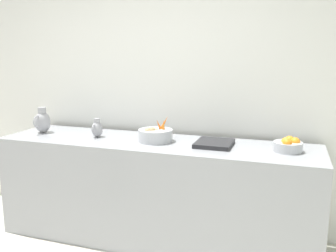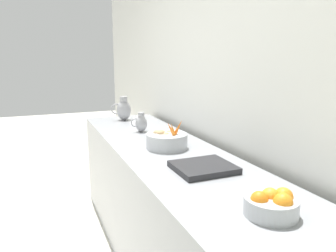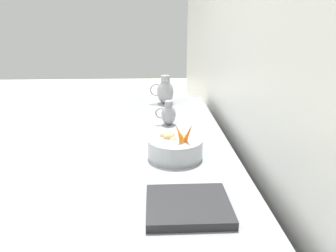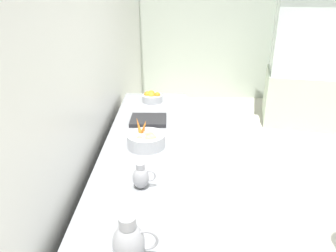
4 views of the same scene
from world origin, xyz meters
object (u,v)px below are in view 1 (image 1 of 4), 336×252
at_px(metal_pitcher_tall, 42,121).
at_px(metal_pitcher_short, 97,129).
at_px(vegetable_colander, 155,135).
at_px(orange_bowl, 288,145).

height_order(metal_pitcher_tall, metal_pitcher_short, metal_pitcher_tall).
height_order(vegetable_colander, metal_pitcher_short, vegetable_colander).
bearing_deg(metal_pitcher_tall, metal_pitcher_short, 90.01).
xyz_separation_m(orange_bowl, metal_pitcher_tall, (0.03, -2.31, 0.06)).
bearing_deg(metal_pitcher_tall, orange_bowl, 90.66).
xyz_separation_m(orange_bowl, metal_pitcher_short, (0.03, -1.70, 0.03)).
distance_m(vegetable_colander, metal_pitcher_tall, 1.19).
bearing_deg(metal_pitcher_short, vegetable_colander, 90.98).
height_order(vegetable_colander, metal_pitcher_tall, metal_pitcher_tall).
height_order(orange_bowl, metal_pitcher_tall, metal_pitcher_tall).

